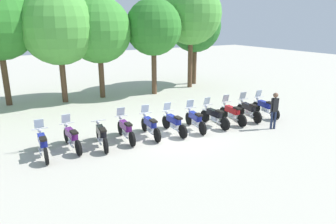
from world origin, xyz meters
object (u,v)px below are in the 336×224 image
(motorcycle_3, at_px, (126,129))
(tree_3, at_px, (99,30))
(tree_2, at_px, (58,27))
(tree_4, at_px, (154,28))
(tree_5, at_px, (191,14))
(motorcycle_6, at_px, (195,119))
(motorcycle_2, at_px, (101,135))
(person_0, at_px, (274,108))
(tree_6, at_px, (195,26))
(motorcycle_8, at_px, (232,113))
(motorcycle_1, at_px, (72,137))
(motorcycle_7, at_px, (214,116))
(motorcycle_0, at_px, (43,144))
(motorcycle_4, at_px, (150,125))
(motorcycle_10, at_px, (265,107))
(motorcycle_5, at_px, (174,123))
(motorcycle_9, at_px, (248,110))

(motorcycle_3, distance_m, tree_3, 9.34)
(tree_2, relative_size, tree_4, 1.07)
(tree_5, bearing_deg, motorcycle_6, -122.76)
(motorcycle_2, height_order, motorcycle_3, motorcycle_3)
(person_0, height_order, tree_6, tree_6)
(motorcycle_6, relative_size, motorcycle_8, 0.99)
(motorcycle_1, relative_size, motorcycle_7, 1.00)
(motorcycle_3, bearing_deg, person_0, -104.79)
(motorcycle_2, relative_size, tree_3, 0.33)
(motorcycle_0, relative_size, motorcycle_4, 1.00)
(motorcycle_10, height_order, person_0, person_0)
(motorcycle_10, distance_m, tree_4, 9.37)
(motorcycle_0, distance_m, person_0, 10.58)
(tree_3, distance_m, tree_5, 7.24)
(motorcycle_1, bearing_deg, tree_6, -57.79)
(tree_5, xyz_separation_m, tree_6, (1.09, 0.97, -0.92))
(motorcycle_2, height_order, motorcycle_6, motorcycle_6)
(motorcycle_2, xyz_separation_m, motorcycle_8, (6.94, -0.36, 0.01))
(motorcycle_6, xyz_separation_m, tree_2, (-4.27, 8.67, 4.22))
(motorcycle_8, xyz_separation_m, tree_6, (4.21, 9.47, 4.15))
(motorcycle_2, distance_m, motorcycle_7, 5.79)
(motorcycle_1, distance_m, tree_3, 9.87)
(motorcycle_5, distance_m, tree_2, 10.05)
(motorcycle_7, height_order, tree_4, tree_4)
(tree_6, bearing_deg, motorcycle_3, -138.04)
(tree_6, bearing_deg, motorcycle_9, -107.83)
(motorcycle_7, height_order, tree_6, tree_6)
(motorcycle_5, bearing_deg, tree_6, -39.00)
(motorcycle_7, distance_m, person_0, 2.93)
(motorcycle_5, height_order, motorcycle_7, same)
(tree_3, bearing_deg, tree_2, 179.95)
(motorcycle_4, relative_size, tree_5, 0.28)
(motorcycle_10, relative_size, tree_5, 0.28)
(motorcycle_5, xyz_separation_m, motorcycle_9, (4.64, -0.17, 0.00))
(motorcycle_6, height_order, motorcycle_10, same)
(motorcycle_8, bearing_deg, motorcycle_9, -85.64)
(motorcycle_0, bearing_deg, tree_4, -48.29)
(motorcycle_6, distance_m, tree_4, 9.01)
(motorcycle_3, relative_size, motorcycle_7, 1.00)
(motorcycle_8, xyz_separation_m, person_0, (1.05, -1.81, 0.57))
(motorcycle_4, relative_size, tree_6, 0.32)
(motorcycle_4, xyz_separation_m, tree_2, (-1.95, 8.38, 4.22))
(motorcycle_0, height_order, motorcycle_8, same)
(motorcycle_1, height_order, motorcycle_5, same)
(motorcycle_2, height_order, motorcycle_7, motorcycle_7)
(motorcycle_10, relative_size, tree_6, 0.32)
(motorcycle_2, height_order, person_0, person_0)
(tree_4, xyz_separation_m, tree_5, (3.56, 0.66, 0.92))
(tree_4, bearing_deg, tree_5, 10.50)
(motorcycle_8, xyz_separation_m, tree_3, (-4.04, 8.74, 4.00))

